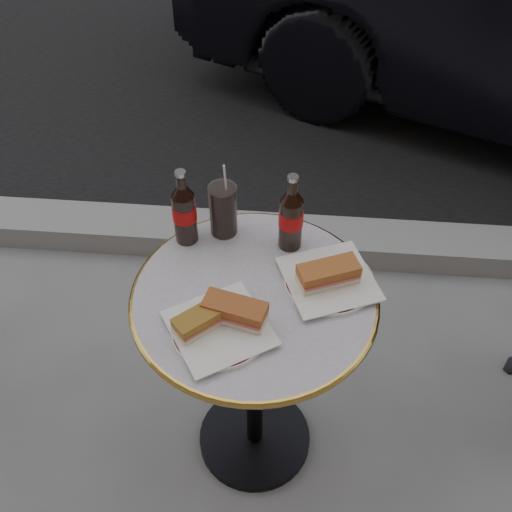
# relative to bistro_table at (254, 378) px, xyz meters

# --- Properties ---
(ground) EXTENTS (80.00, 80.00, 0.00)m
(ground) POSITION_rel_bistro_table_xyz_m (0.00, 0.00, -0.37)
(ground) COLOR slate
(ground) RESTS_ON ground
(curb) EXTENTS (40.00, 0.20, 0.12)m
(curb) POSITION_rel_bistro_table_xyz_m (0.00, 0.90, -0.32)
(curb) COLOR gray
(curb) RESTS_ON ground
(bistro_table) EXTENTS (0.62, 0.62, 0.73)m
(bistro_table) POSITION_rel_bistro_table_xyz_m (0.00, 0.00, 0.00)
(bistro_table) COLOR #BAB2C4
(bistro_table) RESTS_ON ground
(plate_left) EXTENTS (0.30, 0.30, 0.01)m
(plate_left) POSITION_rel_bistro_table_xyz_m (-0.07, -0.12, 0.37)
(plate_left) COLOR white
(plate_left) RESTS_ON bistro_table
(plate_right) EXTENTS (0.27, 0.27, 0.01)m
(plate_right) POSITION_rel_bistro_table_xyz_m (0.18, 0.06, 0.37)
(plate_right) COLOR white
(plate_right) RESTS_ON bistro_table
(sandwich_left_a) EXTENTS (0.14, 0.13, 0.05)m
(sandwich_left_a) POSITION_rel_bistro_table_xyz_m (-0.11, -0.12, 0.40)
(sandwich_left_a) COLOR olive
(sandwich_left_a) RESTS_ON plate_left
(sandwich_left_b) EXTENTS (0.16, 0.10, 0.05)m
(sandwich_left_b) POSITION_rel_bistro_table_xyz_m (-0.04, -0.09, 0.40)
(sandwich_left_b) COLOR #9E5128
(sandwich_left_b) RESTS_ON plate_left
(sandwich_right) EXTENTS (0.17, 0.12, 0.05)m
(sandwich_right) POSITION_rel_bistro_table_xyz_m (0.18, 0.05, 0.40)
(sandwich_right) COLOR #A85C2A
(sandwich_right) RESTS_ON plate_right
(cola_bottle_left) EXTENTS (0.08, 0.08, 0.23)m
(cola_bottle_left) POSITION_rel_bistro_table_xyz_m (-0.20, 0.18, 0.48)
(cola_bottle_left) COLOR black
(cola_bottle_left) RESTS_ON bistro_table
(cola_bottle_right) EXTENTS (0.08, 0.08, 0.23)m
(cola_bottle_right) POSITION_rel_bistro_table_xyz_m (0.08, 0.19, 0.48)
(cola_bottle_right) COLOR black
(cola_bottle_right) RESTS_ON bistro_table
(cola_glass) EXTENTS (0.09, 0.09, 0.15)m
(cola_glass) POSITION_rel_bistro_table_xyz_m (-0.10, 0.22, 0.44)
(cola_glass) COLOR black
(cola_glass) RESTS_ON bistro_table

